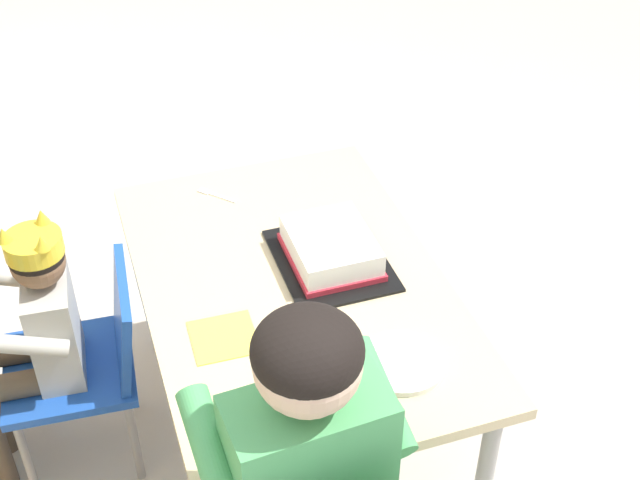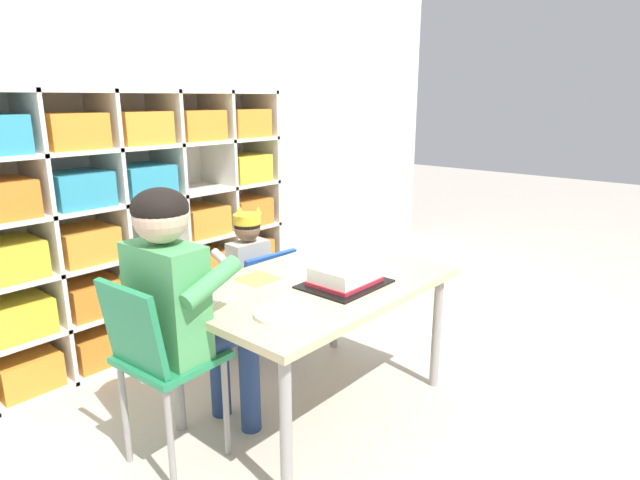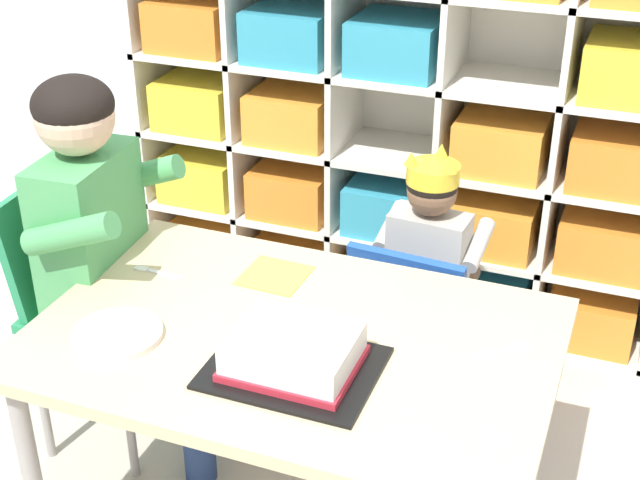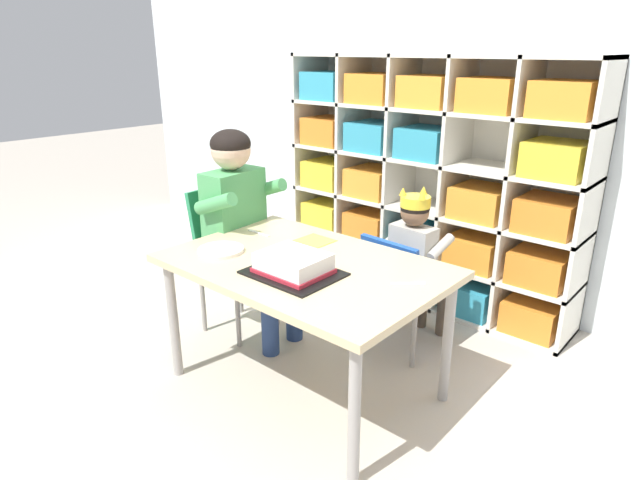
{
  "view_description": "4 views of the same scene",
  "coord_description": "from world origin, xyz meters",
  "px_view_note": "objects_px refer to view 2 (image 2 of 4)",
  "views": [
    {
      "loc": [
        -1.6,
        0.47,
        2.01
      ],
      "look_at": [
        0.02,
        -0.08,
        0.69
      ],
      "focal_mm": 48.97,
      "sensor_mm": 36.0,
      "label": 1
    },
    {
      "loc": [
        -1.58,
        -1.4,
        1.34
      ],
      "look_at": [
        -0.03,
        -0.05,
        0.79
      ],
      "focal_mm": 29.7,
      "sensor_mm": 36.0,
      "label": 2
    },
    {
      "loc": [
        0.64,
        -1.49,
        1.69
      ],
      "look_at": [
        0.06,
        0.02,
        0.82
      ],
      "focal_mm": 50.52,
      "sensor_mm": 36.0,
      "label": 3
    },
    {
      "loc": [
        1.37,
        -1.48,
        1.41
      ],
      "look_at": [
        0.06,
        0.03,
        0.69
      ],
      "focal_mm": 30.19,
      "sensor_mm": 36.0,
      "label": 4
    }
  ],
  "objects_px": {
    "child_with_crown": "(244,264)",
    "activity_table": "(316,294)",
    "adult_helper_seated": "(181,294)",
    "fork_near_child_seat": "(219,302)",
    "paper_plate_stack": "(281,314)",
    "fork_near_cake_tray": "(359,254)",
    "classroom_chair_adult_side": "(158,356)",
    "classroom_chair_blue": "(258,295)",
    "birthday_cake_on_tray": "(345,277)"
  },
  "relations": [
    {
      "from": "classroom_chair_blue",
      "to": "classroom_chair_adult_side",
      "type": "xyz_separation_m",
      "value": [
        -0.81,
        -0.37,
        0.1
      ]
    },
    {
      "from": "birthday_cake_on_tray",
      "to": "paper_plate_stack",
      "type": "xyz_separation_m",
      "value": [
        -0.4,
        -0.03,
        -0.03
      ]
    },
    {
      "from": "activity_table",
      "to": "paper_plate_stack",
      "type": "xyz_separation_m",
      "value": [
        -0.35,
        -0.15,
        0.06
      ]
    },
    {
      "from": "paper_plate_stack",
      "to": "fork_near_child_seat",
      "type": "distance_m",
      "value": 0.28
    },
    {
      "from": "child_with_crown",
      "to": "fork_near_cake_tray",
      "type": "xyz_separation_m",
      "value": [
        0.29,
        -0.53,
        0.09
      ]
    },
    {
      "from": "classroom_chair_adult_side",
      "to": "fork_near_child_seat",
      "type": "xyz_separation_m",
      "value": [
        0.26,
        -0.03,
        0.14
      ]
    },
    {
      "from": "paper_plate_stack",
      "to": "classroom_chair_blue",
      "type": "bearing_deg",
      "value": 53.81
    },
    {
      "from": "activity_table",
      "to": "fork_near_cake_tray",
      "type": "relative_size",
      "value": 10.83
    },
    {
      "from": "adult_helper_seated",
      "to": "fork_near_cake_tray",
      "type": "distance_m",
      "value": 1.0
    },
    {
      "from": "fork_near_cake_tray",
      "to": "classroom_chair_adult_side",
      "type": "bearing_deg",
      "value": -44.76
    },
    {
      "from": "activity_table",
      "to": "classroom_chair_blue",
      "type": "xyz_separation_m",
      "value": [
        0.14,
        0.53,
        -0.18
      ]
    },
    {
      "from": "classroom_chair_blue",
      "to": "classroom_chair_adult_side",
      "type": "height_order",
      "value": "classroom_chair_adult_side"
    },
    {
      "from": "activity_table",
      "to": "birthday_cake_on_tray",
      "type": "relative_size",
      "value": 3.26
    },
    {
      "from": "classroom_chair_blue",
      "to": "classroom_chair_adult_side",
      "type": "distance_m",
      "value": 0.9
    },
    {
      "from": "birthday_cake_on_tray",
      "to": "classroom_chair_blue",
      "type": "bearing_deg",
      "value": 81.78
    },
    {
      "from": "classroom_chair_adult_side",
      "to": "fork_near_child_seat",
      "type": "distance_m",
      "value": 0.29
    },
    {
      "from": "classroom_chair_adult_side",
      "to": "adult_helper_seated",
      "type": "xyz_separation_m",
      "value": [
        0.12,
        0.01,
        0.2
      ]
    },
    {
      "from": "adult_helper_seated",
      "to": "birthday_cake_on_tray",
      "type": "xyz_separation_m",
      "value": [
        0.6,
        -0.28,
        -0.03
      ]
    },
    {
      "from": "child_with_crown",
      "to": "birthday_cake_on_tray",
      "type": "relative_size",
      "value": 2.34
    },
    {
      "from": "child_with_crown",
      "to": "birthday_cake_on_tray",
      "type": "bearing_deg",
      "value": 86.59
    },
    {
      "from": "fork_near_cake_tray",
      "to": "fork_near_child_seat",
      "type": "height_order",
      "value": "same"
    },
    {
      "from": "adult_helper_seated",
      "to": "paper_plate_stack",
      "type": "distance_m",
      "value": 0.37
    },
    {
      "from": "classroom_chair_blue",
      "to": "activity_table",
      "type": "bearing_deg",
      "value": 79.02
    },
    {
      "from": "activity_table",
      "to": "birthday_cake_on_tray",
      "type": "xyz_separation_m",
      "value": [
        0.05,
        -0.12,
        0.09
      ]
    },
    {
      "from": "activity_table",
      "to": "fork_near_child_seat",
      "type": "xyz_separation_m",
      "value": [
        -0.41,
        0.13,
        0.06
      ]
    },
    {
      "from": "child_with_crown",
      "to": "classroom_chair_blue",
      "type": "bearing_deg",
      "value": 90.39
    },
    {
      "from": "activity_table",
      "to": "paper_plate_stack",
      "type": "height_order",
      "value": "paper_plate_stack"
    },
    {
      "from": "adult_helper_seated",
      "to": "fork_near_cake_tray",
      "type": "height_order",
      "value": "adult_helper_seated"
    },
    {
      "from": "classroom_chair_adult_side",
      "to": "fork_near_cake_tray",
      "type": "height_order",
      "value": "classroom_chair_adult_side"
    },
    {
      "from": "fork_near_child_seat",
      "to": "adult_helper_seated",
      "type": "bearing_deg",
      "value": 167.1
    },
    {
      "from": "fork_near_cake_tray",
      "to": "paper_plate_stack",
      "type": "bearing_deg",
      "value": -24.64
    },
    {
      "from": "child_with_crown",
      "to": "adult_helper_seated",
      "type": "bearing_deg",
      "value": 38.18
    },
    {
      "from": "classroom_chair_adult_side",
      "to": "birthday_cake_on_tray",
      "type": "height_order",
      "value": "classroom_chair_adult_side"
    },
    {
      "from": "adult_helper_seated",
      "to": "fork_near_child_seat",
      "type": "relative_size",
      "value": 7.79
    },
    {
      "from": "adult_helper_seated",
      "to": "fork_near_cake_tray",
      "type": "relative_size",
      "value": 10.08
    },
    {
      "from": "child_with_crown",
      "to": "fork_near_cake_tray",
      "type": "distance_m",
      "value": 0.61
    },
    {
      "from": "activity_table",
      "to": "paper_plate_stack",
      "type": "distance_m",
      "value": 0.38
    },
    {
      "from": "adult_helper_seated",
      "to": "paper_plate_stack",
      "type": "height_order",
      "value": "adult_helper_seated"
    },
    {
      "from": "activity_table",
      "to": "birthday_cake_on_tray",
      "type": "height_order",
      "value": "birthday_cake_on_tray"
    },
    {
      "from": "child_with_crown",
      "to": "paper_plate_stack",
      "type": "xyz_separation_m",
      "value": [
        -0.5,
        -0.78,
        0.1
      ]
    },
    {
      "from": "child_with_crown",
      "to": "adult_helper_seated",
      "type": "relative_size",
      "value": 0.77
    },
    {
      "from": "classroom_chair_blue",
      "to": "birthday_cake_on_tray",
      "type": "relative_size",
      "value": 1.73
    },
    {
      "from": "activity_table",
      "to": "adult_helper_seated",
      "type": "xyz_separation_m",
      "value": [
        -0.55,
        0.16,
        0.12
      ]
    },
    {
      "from": "paper_plate_stack",
      "to": "fork_near_child_seat",
      "type": "xyz_separation_m",
      "value": [
        -0.06,
        0.27,
        -0.01
      ]
    },
    {
      "from": "child_with_crown",
      "to": "classroom_chair_adult_side",
      "type": "bearing_deg",
      "value": 34.57
    },
    {
      "from": "adult_helper_seated",
      "to": "paper_plate_stack",
      "type": "relative_size",
      "value": 5.34
    },
    {
      "from": "activity_table",
      "to": "classroom_chair_adult_side",
      "type": "xyz_separation_m",
      "value": [
        -0.67,
        0.15,
        -0.08
      ]
    },
    {
      "from": "child_with_crown",
      "to": "activity_table",
      "type": "bearing_deg",
      "value": 80.89
    },
    {
      "from": "fork_near_cake_tray",
      "to": "adult_helper_seated",
      "type": "bearing_deg",
      "value": -45.52
    },
    {
      "from": "birthday_cake_on_tray",
      "to": "fork_near_child_seat",
      "type": "distance_m",
      "value": 0.52
    }
  ]
}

